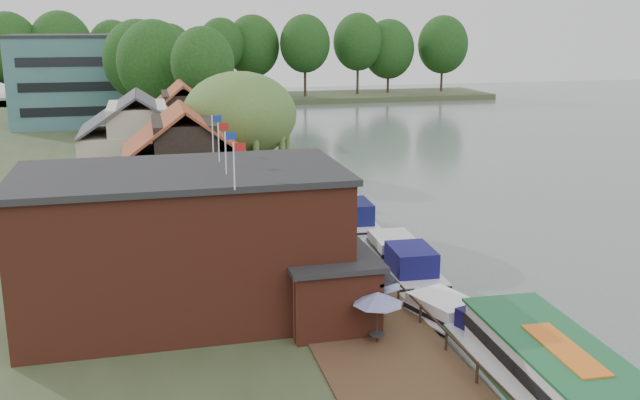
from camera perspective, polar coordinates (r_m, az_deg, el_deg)
ground at (r=41.38m, az=12.26°, el=-7.50°), size 260.00×260.00×0.00m
land_bank at (r=71.96m, az=-23.62°, el=1.29°), size 50.00×140.00×1.00m
quay_deck at (r=47.47m, az=-1.76°, el=-3.00°), size 6.00×50.00×0.10m
quay_rail at (r=48.41m, az=1.23°, el=-2.09°), size 0.20×49.00×1.00m
pub at (r=35.11m, az=-7.60°, el=-3.19°), size 20.00×11.00×7.30m
hotel_block at (r=104.75m, az=-16.57°, el=9.25°), size 25.40×12.40×12.30m
cottage_a at (r=49.40m, az=-10.76°, el=2.47°), size 8.60×7.60×8.50m
cottage_b at (r=59.17m, az=-14.26°, el=4.19°), size 9.60×8.60×8.50m
cottage_c at (r=68.15m, az=-10.89°, el=5.64°), size 7.60×7.60×8.50m
willow at (r=54.53m, az=-6.39°, el=4.74°), size 8.60×8.60×10.43m
umbrella_0 at (r=32.09m, az=4.62°, el=-9.31°), size 2.27×2.27×2.38m
umbrella_1 at (r=34.07m, az=4.78°, el=-7.88°), size 2.03×2.03×2.38m
umbrella_2 at (r=37.28m, az=3.14°, el=-5.87°), size 2.46×2.46×2.38m
umbrella_3 at (r=39.32m, az=1.97°, el=-4.78°), size 2.01×2.01×2.38m
umbrella_4 at (r=43.02m, az=0.69°, el=-3.10°), size 2.31×2.31×2.38m
umbrella_5 at (r=45.52m, az=0.50°, el=-2.12°), size 2.42×2.42×2.38m
umbrella_6 at (r=47.39m, az=-0.62°, el=-1.46°), size 2.15×2.15×2.38m
cruiser_0 at (r=34.70m, az=11.53°, el=-9.69°), size 6.08×10.26×2.36m
cruiser_1 at (r=43.00m, az=6.48°, el=-4.61°), size 3.97×10.61×2.55m
cruiser_2 at (r=52.61m, az=2.09°, el=-0.97°), size 4.07×10.99×2.66m
cruiser_3 at (r=61.84m, az=-0.84°, el=1.22°), size 6.16×10.46×2.42m
tour_boat at (r=28.53m, az=19.47°, el=-14.70°), size 4.89×15.32×3.31m
bank_tree_0 at (r=78.21m, az=-9.27°, el=8.63°), size 6.75×6.75×13.54m
bank_tree_1 at (r=86.19m, az=-13.05°, el=9.20°), size 8.53×8.53×14.28m
bank_tree_2 at (r=92.64m, az=-14.25°, el=9.46°), size 8.58×8.58×14.32m
bank_tree_3 at (r=112.10m, az=-13.63°, el=9.26°), size 6.21×6.21×10.51m
bank_tree_4 at (r=118.84m, az=-14.38°, el=10.03°), size 6.28×6.28×12.80m
bank_tree_5 at (r=129.03m, az=-10.78°, el=10.35°), size 8.08×8.08×12.08m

